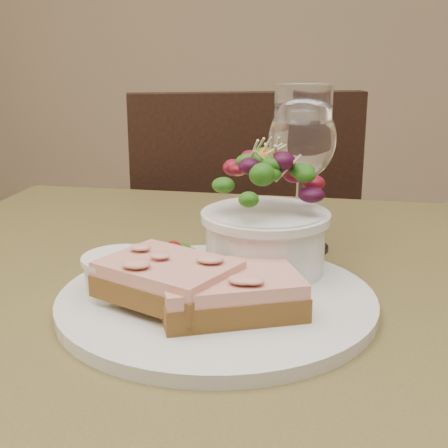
% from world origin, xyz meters
% --- Properties ---
extents(cafe_table, '(0.80, 0.80, 0.75)m').
position_xyz_m(cafe_table, '(0.00, 0.00, 0.65)').
color(cafe_table, '#4D4321').
rests_on(cafe_table, ground).
extents(chair_far, '(0.53, 0.53, 0.90)m').
position_xyz_m(chair_far, '(-0.11, 0.70, 0.29)').
color(chair_far, black).
rests_on(chair_far, ground).
extents(dinner_plate, '(0.29, 0.29, 0.01)m').
position_xyz_m(dinner_plate, '(0.00, -0.04, 0.76)').
color(dinner_plate, silver).
rests_on(dinner_plate, cafe_table).
extents(sandwich_front, '(0.14, 0.13, 0.03)m').
position_xyz_m(sandwich_front, '(0.02, -0.07, 0.78)').
color(sandwich_front, '#462F12').
rests_on(sandwich_front, dinner_plate).
extents(sandwich_back, '(0.14, 0.12, 0.03)m').
position_xyz_m(sandwich_back, '(-0.03, -0.07, 0.79)').
color(sandwich_back, '#462F12').
rests_on(sandwich_back, dinner_plate).
extents(ramekin, '(0.07, 0.07, 0.04)m').
position_xyz_m(ramekin, '(-0.08, -0.05, 0.78)').
color(ramekin, silver).
rests_on(ramekin, dinner_plate).
extents(salad_bowl, '(0.12, 0.12, 0.13)m').
position_xyz_m(salad_bowl, '(0.04, 0.03, 0.82)').
color(salad_bowl, silver).
rests_on(salad_bowl, dinner_plate).
extents(garnish, '(0.05, 0.04, 0.02)m').
position_xyz_m(garnish, '(-0.05, 0.05, 0.77)').
color(garnish, '#10390A').
rests_on(garnish, dinner_plate).
extents(wine_glass, '(0.08, 0.08, 0.18)m').
position_xyz_m(wine_glass, '(0.07, 0.14, 0.87)').
color(wine_glass, white).
rests_on(wine_glass, cafe_table).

